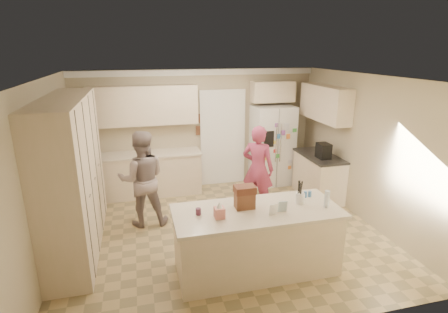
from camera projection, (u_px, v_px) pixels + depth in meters
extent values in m
cube|color=tan|center=(223.00, 233.00, 5.97)|extent=(5.20, 4.60, 0.02)
cube|color=white|center=(223.00, 77.00, 5.19)|extent=(5.20, 4.60, 0.02)
cube|color=#B9AB8B|center=(198.00, 129.00, 7.72)|extent=(5.20, 0.02, 2.60)
cube|color=#B9AB8B|center=(280.00, 230.00, 3.44)|extent=(5.20, 0.02, 2.60)
cube|color=#B9AB8B|center=(46.00, 174.00, 4.98)|extent=(0.02, 4.60, 2.60)
cube|color=#B9AB8B|center=(366.00, 149.00, 6.19)|extent=(0.02, 4.60, 2.60)
cube|color=white|center=(197.00, 72.00, 7.31)|extent=(5.20, 0.08, 0.12)
cube|color=beige|center=(73.00, 176.00, 5.27)|extent=(0.60, 2.60, 2.35)
cube|color=beige|center=(148.00, 175.00, 7.42)|extent=(2.20, 0.60, 0.88)
cube|color=beige|center=(147.00, 154.00, 7.28)|extent=(2.24, 0.63, 0.04)
cube|color=beige|center=(143.00, 105.00, 7.11)|extent=(2.20, 0.35, 0.80)
cube|color=black|center=(222.00, 139.00, 7.90)|extent=(0.90, 0.06, 2.10)
cube|color=white|center=(223.00, 139.00, 7.87)|extent=(1.02, 0.03, 2.22)
cube|color=brown|center=(199.00, 118.00, 7.62)|extent=(0.15, 0.02, 0.20)
cube|color=brown|center=(199.00, 130.00, 7.70)|extent=(0.15, 0.02, 0.20)
cube|color=white|center=(272.00, 145.00, 7.95)|extent=(0.92, 0.72, 1.80)
cube|color=gray|center=(278.00, 149.00, 7.62)|extent=(0.02, 0.02, 1.78)
cube|color=black|center=(269.00, 139.00, 7.49)|extent=(0.22, 0.03, 0.35)
cylinder|color=silver|center=(276.00, 143.00, 7.55)|extent=(0.02, 0.02, 0.85)
cylinder|color=silver|center=(280.00, 143.00, 7.57)|extent=(0.02, 0.02, 0.85)
cube|color=beige|center=(272.00, 92.00, 7.70)|extent=(0.95, 0.35, 0.45)
cube|color=beige|center=(318.00, 177.00, 7.30)|extent=(0.60, 1.20, 0.88)
cube|color=#2D2B28|center=(320.00, 156.00, 7.16)|extent=(0.63, 1.24, 0.04)
cube|color=beige|center=(325.00, 103.00, 7.07)|extent=(0.35, 1.50, 0.70)
cube|color=black|center=(324.00, 151.00, 6.92)|extent=(0.22, 0.28, 0.30)
cube|color=beige|center=(256.00, 241.00, 4.87)|extent=(2.20, 0.90, 0.88)
cube|color=beige|center=(257.00, 211.00, 4.73)|extent=(2.28, 0.96, 0.05)
cylinder|color=white|center=(300.00, 198.00, 4.90)|extent=(0.13, 0.13, 0.15)
cube|color=#DF8077|center=(219.00, 213.00, 4.48)|extent=(0.13, 0.13, 0.14)
cone|color=white|center=(219.00, 205.00, 4.45)|extent=(0.08, 0.08, 0.08)
cube|color=brown|center=(245.00, 200.00, 4.75)|extent=(0.26, 0.18, 0.22)
cube|color=#592D1E|center=(245.00, 189.00, 4.70)|extent=(0.28, 0.20, 0.10)
cylinder|color=#59263F|center=(198.00, 212.00, 4.57)|extent=(0.07, 0.07, 0.09)
cube|color=white|center=(273.00, 209.00, 4.55)|extent=(0.12, 0.06, 0.16)
cube|color=silver|center=(283.00, 207.00, 4.63)|extent=(0.12, 0.05, 0.16)
cylinder|color=silver|center=(327.00, 199.00, 4.77)|extent=(0.07, 0.07, 0.24)
cylinder|color=#3969A2|center=(305.00, 194.00, 5.10)|extent=(0.05, 0.05, 0.09)
cylinder|color=#3969A2|center=(310.00, 194.00, 5.12)|extent=(0.05, 0.05, 0.09)
imported|color=gray|center=(142.00, 179.00, 6.04)|extent=(0.84, 0.66, 1.70)
imported|color=#9D3457|center=(258.00, 169.00, 6.59)|extent=(0.73, 0.69, 1.67)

